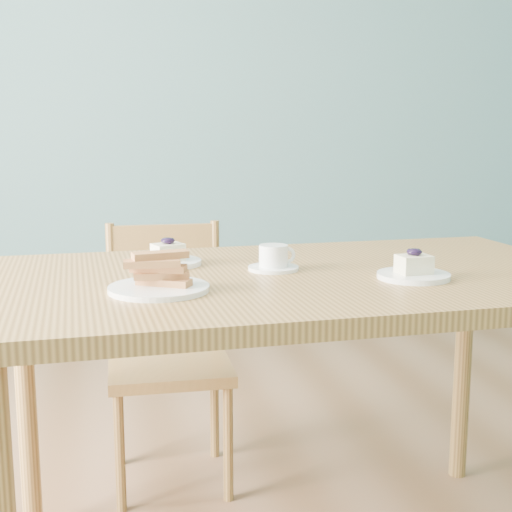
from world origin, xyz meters
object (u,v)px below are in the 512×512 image
biscotti_plate (159,279)px  cheesecake_plate_far (168,258)px  dining_chair (168,352)px  cheesecake_plate_near (414,271)px  dining_table (299,304)px  coffee_cup (274,259)px

biscotti_plate → cheesecake_plate_far: bearing=80.8°
dining_chair → cheesecake_plate_near: size_ratio=4.92×
cheesecake_plate_near → cheesecake_plate_far: size_ratio=1.00×
dining_table → coffee_cup: bearing=134.9°
dining_chair → cheesecake_plate_near: bearing=-52.5°
cheesecake_plate_near → biscotti_plate: biscotti_plate is taller
dining_chair → cheesecake_plate_near: 0.96m
coffee_cup → dining_chair: bearing=112.4°
cheesecake_plate_far → coffee_cup: size_ratio=1.35×
biscotti_plate → cheesecake_plate_near: bearing=0.6°
cheesecake_plate_near → coffee_cup: cheesecake_plate_near is taller
cheesecake_plate_near → biscotti_plate: (-0.60, -0.01, 0.01)m
dining_chair → cheesecake_plate_far: size_ratio=4.93×
cheesecake_plate_near → cheesecake_plate_far: (-0.55, 0.29, -0.00)m
dining_table → coffee_cup: coffee_cup is taller
dining_table → cheesecake_plate_far: 0.37m
cheesecake_plate_far → biscotti_plate: biscotti_plate is taller
dining_chair → coffee_cup: coffee_cup is taller
cheesecake_plate_near → cheesecake_plate_far: 0.63m
dining_table → biscotti_plate: (-0.36, -0.13, 0.11)m
coffee_cup → biscotti_plate: size_ratio=0.57×
cheesecake_plate_near → coffee_cup: bearing=150.4°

